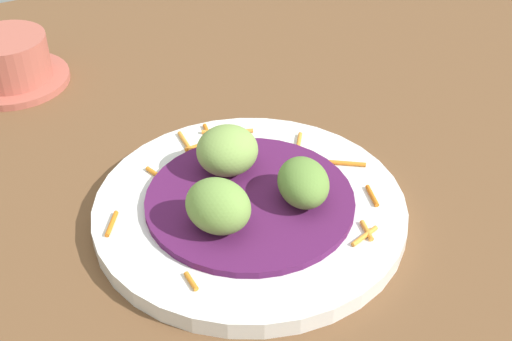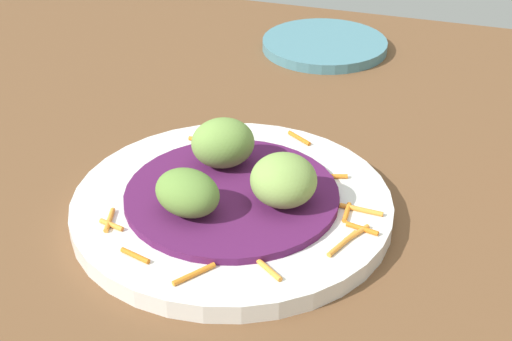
% 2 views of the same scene
% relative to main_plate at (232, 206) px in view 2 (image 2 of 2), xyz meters
% --- Properties ---
extents(table_surface, '(1.10, 1.10, 0.02)m').
position_rel_main_plate_xyz_m(table_surface, '(-0.02, -0.01, -0.02)').
color(table_surface, brown).
rests_on(table_surface, ground).
extents(main_plate, '(0.27, 0.27, 0.02)m').
position_rel_main_plate_xyz_m(main_plate, '(0.00, 0.00, 0.00)').
color(main_plate, white).
rests_on(main_plate, table_surface).
extents(cabbage_bed, '(0.18, 0.18, 0.01)m').
position_rel_main_plate_xyz_m(cabbage_bed, '(-0.00, -0.00, 0.01)').
color(cabbage_bed, '#51194C').
rests_on(cabbage_bed, main_plate).
extents(carrot_garnish, '(0.24, 0.22, 0.00)m').
position_rel_main_plate_xyz_m(carrot_garnish, '(-0.02, -0.04, 0.01)').
color(carrot_garnish, orange).
rests_on(carrot_garnish, main_plate).
extents(guac_scoop_left, '(0.07, 0.07, 0.04)m').
position_rel_main_plate_xyz_m(guac_scoop_left, '(-0.00, -0.05, 0.04)').
color(guac_scoop_left, '#84A851').
rests_on(guac_scoop_left, cabbage_bed).
extents(guac_scoop_center, '(0.07, 0.07, 0.04)m').
position_rel_main_plate_xyz_m(guac_scoop_center, '(0.04, 0.02, 0.04)').
color(guac_scoop_center, '#759E47').
rests_on(guac_scoop_center, cabbage_bed).
extents(guac_scoop_right, '(0.06, 0.07, 0.04)m').
position_rel_main_plate_xyz_m(guac_scoop_right, '(-0.04, 0.02, 0.03)').
color(guac_scoop_right, olive).
rests_on(guac_scoop_right, cabbage_bed).
extents(side_plate_small, '(0.16, 0.16, 0.01)m').
position_rel_main_plate_xyz_m(side_plate_small, '(0.38, 0.01, -0.00)').
color(side_plate_small, teal).
rests_on(side_plate_small, table_surface).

